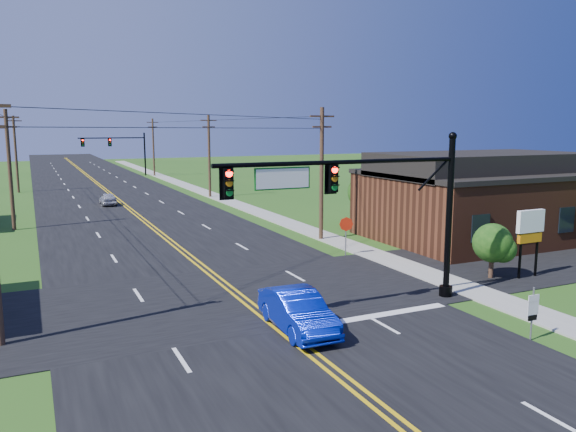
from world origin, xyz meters
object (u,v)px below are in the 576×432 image
signal_mast_main (365,199)px  blue_car (297,312)px  route_sign (533,310)px  stop_sign (346,228)px  signal_mast_far (116,147)px

signal_mast_main → blue_car: size_ratio=2.43×
route_sign → stop_sign: 14.56m
stop_sign → signal_mast_main: bearing=-99.3°
blue_car → route_sign: bearing=-28.8°
blue_car → stop_sign: 13.00m
blue_car → signal_mast_main: bearing=19.7°
route_sign → stop_sign: stop_sign is taller
signal_mast_main → stop_sign: signal_mast_main is taller
signal_mast_main → signal_mast_far: same height
signal_mast_far → stop_sign: 63.24m
signal_mast_far → signal_mast_main: bearing=-90.1°
signal_mast_main → route_sign: (3.69, -5.55, -3.59)m
route_sign → stop_sign: size_ratio=0.84×
signal_mast_main → blue_car: (-3.64, -1.14, -3.98)m
signal_mast_main → route_sign: bearing=-56.4°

